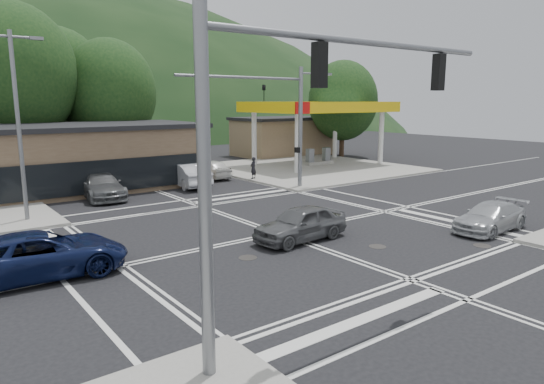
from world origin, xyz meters
TOP-DOWN VIEW (x-y plane):
  - ground at (0.00, 0.00)m, footprint 120.00×120.00m
  - sidewalk_ne at (15.00, 15.00)m, footprint 16.00×16.00m
  - gas_station_canopy at (16.99, 15.99)m, footprint 12.32×8.34m
  - convenience_store at (20.00, 25.00)m, footprint 10.00×6.00m
  - commercial_row at (-8.00, 17.00)m, footprint 24.00×8.00m
  - tree_n_b at (-6.00, 24.00)m, footprint 9.00×9.00m
  - tree_n_c at (1.00, 24.00)m, footprint 7.60×7.60m
  - tree_n_e at (-2.00, 28.00)m, footprint 8.40×8.40m
  - tree_ne at (24.00, 20.00)m, footprint 7.20×7.20m
  - streetlight_nw at (-8.44, 9.00)m, footprint 2.50×0.25m
  - signal_mast_ne at (6.95, 8.20)m, footprint 11.65×0.30m
  - signal_mast_sw at (-6.39, -8.20)m, footprint 9.14×0.28m
  - car_blue_west at (-9.63, 0.50)m, footprint 5.72×2.96m
  - car_grey_center at (0.09, -1.42)m, footprint 4.42×1.97m
  - car_silver_east at (8.00, -5.41)m, footprint 4.44×1.95m
  - car_queue_a at (2.35, 13.25)m, footprint 2.20×5.11m
  - car_queue_b at (5.50, 15.52)m, footprint 1.74×4.24m
  - car_northbound at (-3.68, 12.84)m, footprint 2.62×5.50m
  - pedestrian at (7.50, 12.70)m, footprint 0.68×0.57m

SIDE VIEW (x-z plane):
  - ground at x=0.00m, z-range 0.00..0.00m
  - sidewalk_ne at x=15.00m, z-range 0.00..0.15m
  - car_silver_east at x=8.00m, z-range 0.00..1.27m
  - car_queue_b at x=5.50m, z-range 0.00..1.44m
  - car_grey_center at x=0.09m, z-range 0.00..1.48m
  - car_blue_west at x=-9.63m, z-range 0.00..1.54m
  - car_northbound at x=-3.68m, z-range 0.00..1.55m
  - car_queue_a at x=2.35m, z-range 0.00..1.64m
  - pedestrian at x=7.50m, z-range 0.15..1.74m
  - convenience_store at x=20.00m, z-range 0.00..3.80m
  - commercial_row at x=-8.00m, z-range 0.00..4.00m
  - gas_station_canopy at x=16.99m, z-range 2.17..7.92m
  - streetlight_nw at x=-8.44m, z-range 0.55..9.55m
  - signal_mast_ne at x=6.95m, z-range 1.07..9.07m
  - signal_mast_sw at x=-6.39m, z-range 1.12..9.12m
  - tree_ne at x=24.00m, z-range 0.85..10.84m
  - tree_n_c at x=1.00m, z-range 1.06..11.93m
  - tree_n_e at x=-2.00m, z-range 1.15..13.13m
  - tree_n_b at x=-6.00m, z-range 1.30..14.28m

